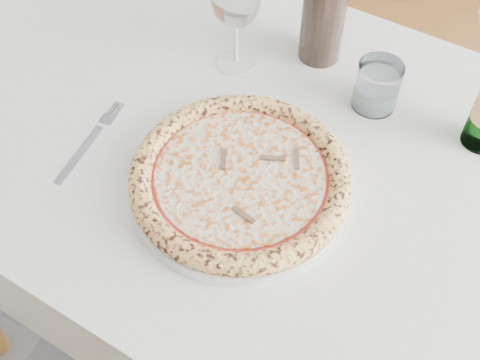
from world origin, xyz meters
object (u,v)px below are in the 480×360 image
Objects in this scene: plate at (240,184)px; dining_table at (263,178)px; pizza at (240,177)px; tumbler at (377,88)px; chair_far at (399,3)px; wine_glass at (236,2)px.

dining_table is at bearing 90.00° from plate.
tumbler reaches higher than pizza.
chair_far is at bearing 85.31° from dining_table.
plate is 0.30m from tumbler.
wine_glass is (-0.19, -0.62, 0.36)m from chair_far.
dining_table is 4.31× the size of pizza.
wine_glass is at bearing -106.82° from chair_far.
wine_glass is at bearing -179.36° from tumbler.
pizza is 0.31m from wine_glass.
pizza is at bearing -64.43° from wine_glass.
pizza is (-0.06, -0.88, 0.25)m from chair_far.
tumbler is at bearing 49.77° from dining_table.
plate is at bearing -94.16° from chair_far.
pizza is 0.29m from tumbler.
tumbler is (0.26, 0.00, -0.10)m from wine_glass.
pizza is at bearing 160.64° from plate.
wine_glass is 2.19× the size of tumbler.
wine_glass is (-0.12, 0.26, 0.11)m from pizza.
dining_table is 17.05× the size of tumbler.
wine_glass reaches higher than pizza.
chair_far is 0.91m from plate.
plate is at bearing -117.53° from tumbler.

